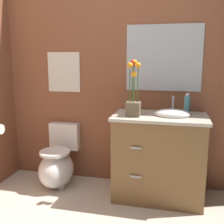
{
  "coord_description": "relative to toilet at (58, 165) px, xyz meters",
  "views": [
    {
      "loc": [
        0.71,
        -1.56,
        1.46
      ],
      "look_at": [
        0.07,
        1.14,
        0.91
      ],
      "focal_mm": 44.26,
      "sensor_mm": 36.0,
      "label": 1
    }
  ],
  "objects": [
    {
      "name": "toilet",
      "position": [
        0.0,
        0.0,
        0.0
      ],
      "size": [
        0.38,
        0.59,
        0.69
      ],
      "color": "white",
      "rests_on": "ground_plane"
    },
    {
      "name": "soap_bottle",
      "position": [
        1.41,
        0.11,
        0.74
      ],
      "size": [
        0.07,
        0.07,
        0.21
      ],
      "color": "teal",
      "rests_on": "vanity_cabinet"
    },
    {
      "name": "vanity_cabinet",
      "position": [
        1.15,
        -0.03,
        0.21
      ],
      "size": [
        0.94,
        0.56,
        1.07
      ],
      "color": "brown",
      "rests_on": "ground_plane"
    },
    {
      "name": "wall_back",
      "position": [
        0.79,
        0.3,
        1.01
      ],
      "size": [
        3.95,
        0.05,
        2.5
      ],
      "primitive_type": "cube",
      "color": "brown",
      "rests_on": "ground_plane"
    },
    {
      "name": "flower_vase",
      "position": [
        0.89,
        -0.12,
        0.82
      ],
      "size": [
        0.14,
        0.14,
        0.55
      ],
      "color": "brown",
      "rests_on": "vanity_cabinet"
    },
    {
      "name": "wall_mirror",
      "position": [
        1.15,
        0.27,
        1.21
      ],
      "size": [
        0.8,
        0.01,
        0.7
      ],
      "primitive_type": "cube",
      "color": "#B2BCC6"
    },
    {
      "name": "wall_poster",
      "position": [
        0.0,
        0.27,
        1.04
      ],
      "size": [
        0.39,
        0.01,
        0.46
      ],
      "primitive_type": "cube",
      "color": "silver"
    }
  ]
}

